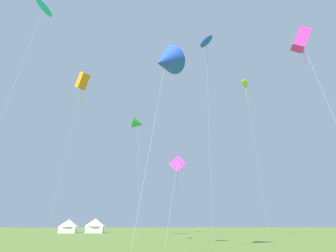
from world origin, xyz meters
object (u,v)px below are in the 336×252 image
object	(u,v)px
kite_green_delta	(138,123)
festival_tent_right	(69,225)
kite_orange_box	(83,81)
kite_magenta_box	(301,40)
kite_blue_delta	(166,61)
kite_cyan_parafoil	(44,8)
kite_magenta_diamond	(177,166)
festival_tent_left	(95,225)
kite_lime_parafoil	(245,84)
kite_blue_parafoil	(206,42)

from	to	relation	value
kite_green_delta	festival_tent_right	bearing A→B (deg)	151.28
kite_orange_box	kite_magenta_box	distance (m)	33.44
kite_blue_delta	festival_tent_right	size ratio (longest dim) A/B	3.47
kite_magenta_box	kite_cyan_parafoil	distance (m)	25.74
kite_magenta_diamond	festival_tent_right	distance (m)	45.58
kite_green_delta	festival_tent_left	distance (m)	25.93
kite_lime_parafoil	kite_magenta_diamond	world-z (taller)	kite_lime_parafoil
kite_green_delta	festival_tent_left	xyz separation A→B (m)	(-8.90, 8.17, -22.94)
kite_lime_parafoil	kite_orange_box	bearing A→B (deg)	-166.72
kite_green_delta	kite_cyan_parafoil	world-z (taller)	kite_green_delta
kite_lime_parafoil	kite_cyan_parafoil	xyz separation A→B (m)	(-33.19, -26.14, -8.14)
kite_lime_parafoil	kite_cyan_parafoil	distance (m)	43.02
kite_orange_box	festival_tent_left	size ratio (longest dim) A/B	5.31
kite_lime_parafoil	kite_cyan_parafoil	bearing A→B (deg)	-141.77
kite_green_delta	kite_magenta_box	world-z (taller)	kite_green_delta
kite_magenta_box	kite_blue_delta	distance (m)	13.94
kite_lime_parafoil	festival_tent_right	bearing A→B (deg)	151.92
kite_green_delta	kite_lime_parafoil	world-z (taller)	kite_lime_parafoil
kite_magenta_box	kite_green_delta	bearing A→B (deg)	109.43
kite_cyan_parafoil	kite_blue_parafoil	bearing A→B (deg)	32.60
kite_magenta_diamond	kite_cyan_parafoil	world-z (taller)	kite_cyan_parafoil
kite_orange_box	kite_magenta_box	xyz separation A→B (m)	(24.51, -21.95, -5.97)
kite_cyan_parafoil	festival_tent_left	size ratio (longest dim) A/B	4.69
kite_lime_parafoil	kite_magenta_box	size ratio (longest dim) A/B	1.58
kite_magenta_box	kite_cyan_parafoil	bearing A→B (deg)	172.14
kite_blue_parafoil	kite_magenta_box	bearing A→B (deg)	-76.14
kite_magenta_diamond	kite_magenta_box	size ratio (longest dim) A/B	0.45
kite_cyan_parafoil	festival_tent_left	distance (m)	50.63
kite_blue_parafoil	kite_lime_parafoil	size ratio (longest dim) A/B	1.00
kite_blue_delta	kite_cyan_parafoil	bearing A→B (deg)	159.97
kite_lime_parafoil	kite_magenta_diamond	size ratio (longest dim) A/B	3.52
kite_blue_parafoil	kite_lime_parafoil	bearing A→B (deg)	46.23
kite_magenta_box	festival_tent_right	bearing A→B (deg)	120.76
kite_lime_parafoil	kite_magenta_box	xyz separation A→B (m)	(-7.99, -29.62, -12.07)
kite_blue_parafoil	kite_magenta_diamond	size ratio (longest dim) A/B	3.53
kite_magenta_diamond	kite_cyan_parafoil	size ratio (longest dim) A/B	0.39
kite_cyan_parafoil	festival_tent_left	world-z (taller)	kite_cyan_parafoil
kite_orange_box	festival_tent_right	bearing A→B (deg)	100.29
kite_lime_parafoil	kite_magenta_box	distance (m)	32.97
kite_orange_box	festival_tent_right	size ratio (longest dim) A/B	5.67
kite_blue_delta	kite_magenta_diamond	bearing A→B (deg)	75.15
kite_blue_delta	festival_tent_right	bearing A→B (deg)	107.85
kite_cyan_parafoil	festival_tent_right	bearing A→B (deg)	95.37
kite_lime_parafoil	festival_tent_right	distance (m)	51.46
kite_magenta_diamond	kite_magenta_box	distance (m)	17.51
kite_blue_delta	kite_orange_box	bearing A→B (deg)	116.23
kite_orange_box	kite_cyan_parafoil	bearing A→B (deg)	-92.12
kite_blue_parafoil	festival_tent_left	xyz separation A→B (m)	(-19.35, 32.72, -29.06)
kite_blue_delta	kite_lime_parafoil	bearing A→B (deg)	55.11
kite_orange_box	kite_green_delta	size ratio (longest dim) A/B	0.99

